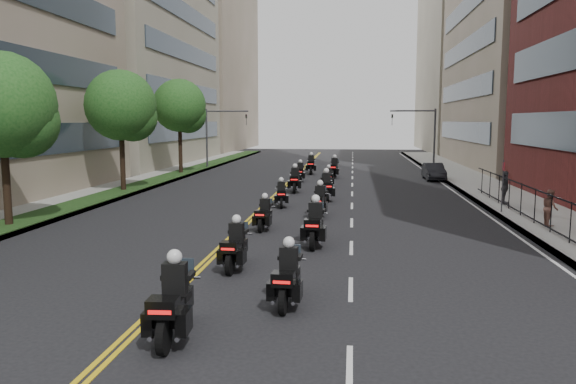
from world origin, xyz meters
name	(u,v)px	position (x,y,z in m)	size (l,w,h in m)	color
ground	(180,361)	(0.00, 0.00, 0.00)	(160.00, 160.00, 0.00)	black
sidewalk_right	(499,195)	(12.00, 25.00, 0.07)	(4.00, 90.00, 0.15)	gray
sidewalk_left	(118,189)	(-12.00, 25.00, 0.07)	(4.00, 90.00, 0.15)	gray
grass_strip	(130,188)	(-11.20, 25.00, 0.17)	(2.00, 90.00, 0.04)	#1B3613
building_right_tan	(547,10)	(21.48, 48.00, 15.00)	(15.11, 28.00, 30.00)	gray
building_right_far	(478,63)	(21.50, 78.00, 13.00)	(15.00, 28.00, 26.00)	gray
building_left_mid	(111,0)	(-21.98, 48.00, 17.00)	(16.11, 28.00, 34.00)	gray
building_left_far	(193,66)	(-22.00, 78.00, 13.00)	(16.00, 28.00, 26.00)	gray
iron_fence	(560,218)	(11.00, 12.00, 0.90)	(0.05, 28.00, 1.50)	black
street_trees	(82,109)	(-11.05, 18.61, 5.13)	(4.40, 38.40, 7.98)	black
traffic_signal_right	(424,130)	(9.54, 42.00, 3.70)	(4.09, 0.20, 5.60)	#3F3F44
traffic_signal_left	(217,129)	(-9.54, 42.00, 3.70)	(4.09, 0.20, 5.60)	#3F3F44
motorcycle_0	(174,305)	(-0.45, 1.07, 0.74)	(0.64, 2.55, 1.88)	black
motorcycle_1	(288,279)	(1.66, 3.51, 0.67)	(0.54, 2.30, 1.70)	black
motorcycle_2	(236,248)	(-0.32, 6.68, 0.66)	(0.54, 2.27, 1.67)	black
motorcycle_3	(315,226)	(1.88, 10.17, 0.74)	(0.59, 2.53, 1.86)	black
motorcycle_4	(264,215)	(-0.42, 12.97, 0.61)	(0.53, 2.08, 1.53)	black
motorcycle_5	(320,202)	(1.67, 16.46, 0.69)	(0.63, 2.35, 1.74)	black
motorcycle_6	(281,195)	(-0.51, 19.27, 0.62)	(0.63, 2.11, 1.56)	black
motorcycle_7	(326,188)	(1.74, 21.93, 0.73)	(0.72, 2.50, 1.85)	black
motorcycle_8	(295,181)	(-0.43, 25.45, 0.72)	(0.61, 2.46, 1.82)	black
motorcycle_9	(329,178)	(1.59, 28.42, 0.61)	(0.52, 2.08, 1.54)	black
motorcycle_10	(300,173)	(-0.67, 31.70, 0.65)	(0.52, 2.23, 1.65)	black
motorcycle_11	(334,169)	(1.76, 34.69, 0.73)	(0.67, 2.52, 1.86)	black
motorcycle_12	(311,165)	(-0.30, 37.74, 0.74)	(0.59, 2.53, 1.87)	black
parked_sedan	(434,172)	(9.40, 34.02, 0.65)	(1.37, 3.92, 1.29)	black
pedestrian_b	(550,208)	(11.44, 14.46, 0.92)	(0.74, 0.58, 1.53)	brown
pedestrian_c	(505,188)	(11.20, 20.61, 1.03)	(1.03, 0.43, 1.75)	#3D3E44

